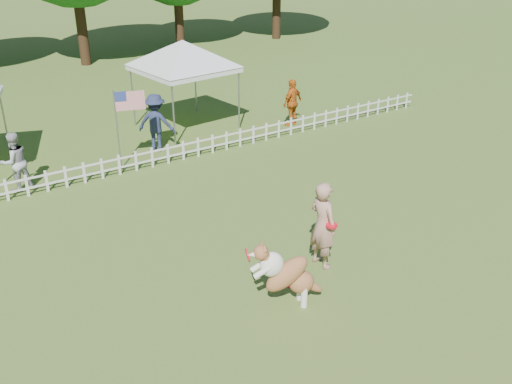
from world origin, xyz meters
TOP-DOWN VIEW (x-y plane):
  - ground at (0.00, 0.00)m, footprint 120.00×120.00m
  - picket_fence at (0.00, 7.00)m, footprint 22.00×0.08m
  - handler at (0.98, 0.26)m, footprint 0.48×0.70m
  - dog at (-0.43, -0.47)m, footprint 1.39×0.85m
  - frisbee_on_turf at (0.00, -0.00)m, footprint 0.23×0.23m
  - canopy_tent_right at (2.74, 9.65)m, footprint 3.10×3.10m
  - flag_pole at (-0.56, 7.38)m, footprint 0.88×0.34m
  - spectator_a at (-3.33, 7.58)m, footprint 0.88×0.75m
  - spectator_b at (0.97, 8.21)m, footprint 1.28×1.27m
  - spectator_c at (5.89, 7.80)m, footprint 1.03×0.67m

SIDE VIEW (x-z plane):
  - ground at x=0.00m, z-range 0.00..0.00m
  - frisbee_on_turf at x=0.00m, z-range 0.00..0.02m
  - picket_fence at x=0.00m, z-range 0.00..0.60m
  - dog at x=-0.43m, z-range 0.00..1.37m
  - spectator_a at x=-3.33m, z-range 0.00..1.58m
  - spectator_c at x=5.89m, z-range 0.00..1.64m
  - spectator_b at x=0.97m, z-range 0.00..1.78m
  - handler at x=0.98m, z-range 0.00..1.86m
  - flag_pole at x=-0.56m, z-range 0.00..2.31m
  - canopy_tent_right at x=2.74m, z-range 0.00..2.91m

